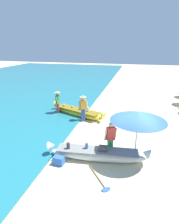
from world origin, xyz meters
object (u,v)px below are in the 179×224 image
at_px(boat_yellow_midground, 78,112).
at_px(paddle, 100,181).
at_px(boat_white_foreground, 97,154).
at_px(person_tourist_customer, 111,137).
at_px(patio_umbrella_large, 138,117).
at_px(person_vendor_hatted, 83,106).
at_px(person_vendor_assistant, 58,101).
at_px(cooler_box, 59,161).

distance_m(boat_yellow_midground, paddle, 6.76).
distance_m(boat_white_foreground, person_tourist_customer, 0.94).
bearing_deg(patio_umbrella_large, person_vendor_hatted, 133.92).
relative_size(patio_umbrella_large, paddle, 1.64).
bearing_deg(paddle, person_vendor_hatted, 112.40).
distance_m(boat_yellow_midground, patio_umbrella_large, 6.17).
xyz_separation_m(person_tourist_customer, paddle, (-0.10, -1.77, -0.90)).
bearing_deg(person_vendor_hatted, paddle, -67.60).
xyz_separation_m(boat_yellow_midground, person_tourist_customer, (2.93, -4.37, 0.66)).
xyz_separation_m(boat_white_foreground, person_tourist_customer, (0.50, 0.46, 0.66)).
xyz_separation_m(boat_white_foreground, person_vendor_assistant, (-3.91, 4.83, 0.72)).
bearing_deg(person_tourist_customer, cooler_box, -149.10).
xyz_separation_m(person_vendor_hatted, patio_umbrella_large, (3.37, -3.50, 0.98)).
height_order(person_tourist_customer, patio_umbrella_large, patio_umbrella_large).
xyz_separation_m(person_vendor_hatted, person_vendor_assistant, (-2.12, 0.85, -0.04)).
distance_m(boat_white_foreground, paddle, 1.39).
distance_m(boat_white_foreground, boat_yellow_midground, 5.40).
xyz_separation_m(boat_yellow_midground, person_vendor_hatted, (0.65, -0.84, 0.75)).
bearing_deg(boat_white_foreground, person_tourist_customer, 42.57).
bearing_deg(boat_yellow_midground, boat_white_foreground, -63.23).
distance_m(person_vendor_hatted, cooler_box, 4.80).
distance_m(person_vendor_hatted, person_vendor_assistant, 2.29).
bearing_deg(cooler_box, boat_white_foreground, 31.17).
bearing_deg(boat_yellow_midground, person_tourist_customer, -56.10).
bearing_deg(patio_umbrella_large, boat_yellow_midground, 132.82).
relative_size(boat_yellow_midground, paddle, 3.06).
bearing_deg(paddle, cooler_box, 162.88).
relative_size(person_vendor_assistant, paddle, 1.22).
distance_m(boat_white_foreground, patio_umbrella_large, 2.40).
bearing_deg(paddle, patio_umbrella_large, 56.42).
bearing_deg(person_vendor_assistant, patio_umbrella_large, -38.37).
distance_m(person_vendor_assistant, cooler_box, 6.12).
xyz_separation_m(person_tourist_customer, cooler_box, (-1.98, -1.19, -0.75)).
height_order(boat_yellow_midground, person_vendor_assistant, person_vendor_assistant).
relative_size(person_tourist_customer, cooler_box, 3.73).
xyz_separation_m(person_vendor_assistant, cooler_box, (2.42, -5.56, -0.81)).
relative_size(patio_umbrella_large, cooler_box, 5.20).
relative_size(person_vendor_hatted, paddle, 1.27).
xyz_separation_m(boat_yellow_midground, patio_umbrella_large, (4.02, -4.34, 1.73)).
relative_size(boat_white_foreground, cooler_box, 10.12).
distance_m(person_vendor_hatted, person_tourist_customer, 4.20).
bearing_deg(person_tourist_customer, patio_umbrella_large, 1.30).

